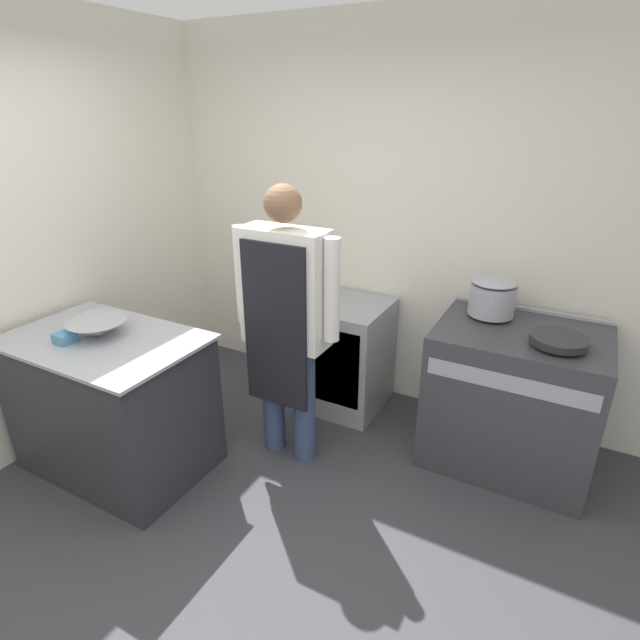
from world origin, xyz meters
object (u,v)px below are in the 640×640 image
(person_cook, at_px, (285,312))
(plastic_tub, at_px, (65,338))
(stove, at_px, (512,397))
(stock_pot, at_px, (493,296))
(mixing_bowl, at_px, (98,329))
(saute_pan, at_px, (559,340))
(fridge_unit, at_px, (342,354))

(person_cook, height_order, plastic_tub, person_cook)
(stove, xyz_separation_m, stock_pot, (-0.22, 0.13, 0.58))
(person_cook, distance_m, plastic_tub, 1.25)
(stove, height_order, person_cook, person_cook)
(person_cook, relative_size, mixing_bowl, 5.21)
(stock_pot, bearing_deg, person_cook, -144.30)
(stock_pot, bearing_deg, stove, -30.87)
(stock_pot, distance_m, saute_pan, 0.49)
(stove, xyz_separation_m, person_cook, (-1.25, -0.61, 0.54))
(person_cook, bearing_deg, mixing_bowl, -147.45)
(mixing_bowl, bearing_deg, fridge_unit, 53.87)
(mixing_bowl, height_order, saute_pan, mixing_bowl)
(mixing_bowl, distance_m, stock_pot, 2.36)
(stove, xyz_separation_m, fridge_unit, (-1.22, 0.10, -0.04))
(fridge_unit, bearing_deg, stock_pot, 1.65)
(stove, distance_m, saute_pan, 0.54)
(plastic_tub, bearing_deg, mixing_bowl, 56.55)
(stove, height_order, mixing_bowl, mixing_bowl)
(fridge_unit, bearing_deg, stove, -4.74)
(plastic_tub, relative_size, saute_pan, 0.34)
(mixing_bowl, bearing_deg, person_cook, 32.55)
(fridge_unit, relative_size, plastic_tub, 7.91)
(fridge_unit, height_order, stock_pot, stock_pot)
(stove, distance_m, stock_pot, 0.64)
(person_cook, xyz_separation_m, saute_pan, (1.44, 0.49, -0.06))
(saute_pan, bearing_deg, mixing_bowl, -155.62)
(stove, distance_m, fridge_unit, 1.22)
(mixing_bowl, height_order, plastic_tub, mixing_bowl)
(stove, relative_size, mixing_bowl, 2.91)
(fridge_unit, xyz_separation_m, mixing_bowl, (-0.95, -1.30, 0.52))
(fridge_unit, bearing_deg, saute_pan, -9.20)
(stove, relative_size, saute_pan, 3.19)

